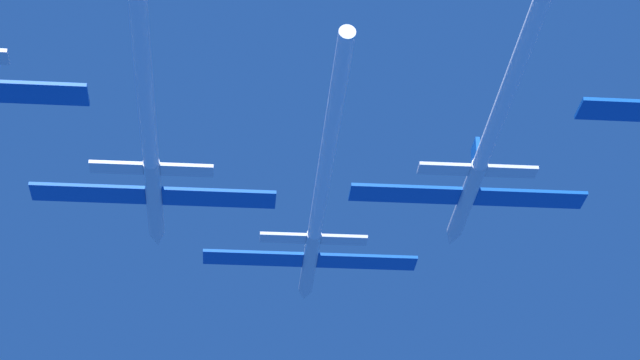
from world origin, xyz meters
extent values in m
cylinder|color=silver|center=(0.62, 0.24, 0.77)|extent=(1.19, 10.81, 1.19)
cone|color=silver|center=(0.62, 6.84, 0.77)|extent=(1.17, 2.38, 1.17)
ellipsoid|color=black|center=(0.62, 2.62, 1.28)|extent=(0.83, 2.16, 0.59)
cube|color=#0F51B2|center=(-4.09, -0.30, 0.77)|extent=(8.22, 2.38, 0.26)
cube|color=#0F51B2|center=(5.32, -0.30, 0.77)|extent=(8.22, 2.38, 0.26)
cube|color=#0F51B2|center=(0.62, -4.09, 2.23)|extent=(0.31, 1.95, 1.73)
cube|color=silver|center=(-1.83, -4.30, 0.77)|extent=(3.70, 1.43, 0.26)
cube|color=silver|center=(3.06, -4.30, 0.77)|extent=(3.70, 1.43, 0.26)
cylinder|color=white|center=(0.62, -18.98, 0.77)|extent=(1.07, 27.63, 1.07)
cylinder|color=silver|center=(-11.61, -12.93, -0.67)|extent=(1.19, 10.81, 1.19)
cone|color=silver|center=(-11.61, -6.34, -0.67)|extent=(1.17, 2.38, 1.17)
ellipsoid|color=black|center=(-11.61, -10.55, -0.17)|extent=(0.83, 2.16, 0.59)
cube|color=#0F51B2|center=(-16.31, -13.47, -0.67)|extent=(8.22, 2.38, 0.26)
cube|color=#0F51B2|center=(-6.90, -13.47, -0.67)|extent=(8.22, 2.38, 0.26)
cube|color=#0F51B2|center=(-11.61, -17.26, 0.79)|extent=(0.31, 1.95, 1.73)
cube|color=silver|center=(-14.05, -17.47, -0.67)|extent=(3.70, 1.43, 0.26)
cube|color=silver|center=(-9.16, -17.47, -0.67)|extent=(3.70, 1.43, 0.26)
cylinder|color=white|center=(-11.61, -35.01, -0.67)|extent=(1.07, 33.33, 1.07)
cylinder|color=silver|center=(11.51, -12.29, 0.55)|extent=(1.19, 10.81, 1.19)
cone|color=silver|center=(11.51, -5.70, 0.55)|extent=(1.17, 2.38, 1.17)
ellipsoid|color=black|center=(11.51, -9.91, 1.06)|extent=(0.83, 2.16, 0.59)
cube|color=#0F51B2|center=(6.81, -12.83, 0.55)|extent=(8.22, 2.38, 0.26)
cube|color=#0F51B2|center=(16.21, -12.83, 0.55)|extent=(8.22, 2.38, 0.26)
cube|color=#0F51B2|center=(11.51, -16.62, 2.01)|extent=(0.31, 1.95, 1.73)
cube|color=silver|center=(9.07, -16.83, 0.55)|extent=(3.70, 1.43, 0.26)
cube|color=silver|center=(13.95, -16.83, 0.55)|extent=(3.70, 1.43, 0.26)
cylinder|color=white|center=(11.51, -32.54, 0.55)|extent=(1.07, 29.67, 1.07)
cube|color=#0F51B2|center=(-19.55, -25.04, 0.41)|extent=(8.22, 2.38, 0.26)
cube|color=#0F51B2|center=(20.67, -25.78, 0.45)|extent=(8.22, 2.38, 0.26)
camera|label=1|loc=(-5.79, -95.22, -43.68)|focal=71.38mm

